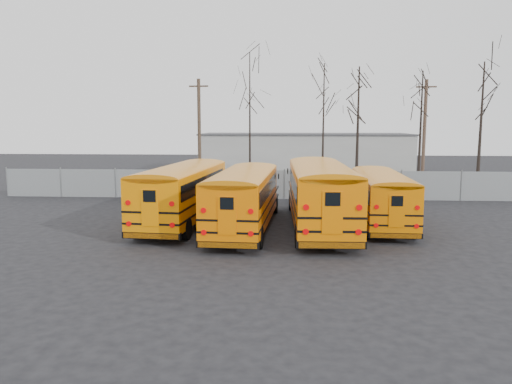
# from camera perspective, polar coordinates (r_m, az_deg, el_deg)

# --- Properties ---
(ground) EXTENTS (120.00, 120.00, 0.00)m
(ground) POSITION_cam_1_polar(r_m,az_deg,el_deg) (23.06, 2.99, -5.31)
(ground) COLOR black
(ground) RESTS_ON ground
(fence) EXTENTS (40.00, 0.04, 2.00)m
(fence) POSITION_cam_1_polar(r_m,az_deg,el_deg) (34.71, 3.28, 0.84)
(fence) COLOR gray
(fence) RESTS_ON ground
(distant_building) EXTENTS (22.00, 8.00, 4.00)m
(distant_building) POSITION_cam_1_polar(r_m,az_deg,el_deg) (54.57, 5.58, 4.45)
(distant_building) COLOR #AFAFAA
(distant_building) RESTS_ON ground
(bus_a) EXTENTS (3.49, 11.45, 3.16)m
(bus_a) POSITION_cam_1_polar(r_m,az_deg,el_deg) (26.35, -8.27, 0.38)
(bus_a) COLOR black
(bus_a) RESTS_ON ground
(bus_b) EXTENTS (3.09, 11.11, 3.08)m
(bus_b) POSITION_cam_1_polar(r_m,az_deg,el_deg) (24.41, -1.34, -0.25)
(bus_b) COLOR black
(bus_b) RESTS_ON ground
(bus_c) EXTENTS (3.10, 12.09, 3.36)m
(bus_c) POSITION_cam_1_polar(r_m,az_deg,el_deg) (24.89, 7.34, 0.23)
(bus_c) COLOR black
(bus_c) RESTS_ON ground
(bus_d) EXTENTS (2.60, 10.07, 2.80)m
(bus_d) POSITION_cam_1_polar(r_m,az_deg,el_deg) (26.62, 14.12, -0.17)
(bus_d) COLOR black
(bus_d) RESTS_ON ground
(utility_pole_left) EXTENTS (1.56, 0.27, 8.73)m
(utility_pole_left) POSITION_cam_1_polar(r_m,az_deg,el_deg) (40.56, -6.49, 6.76)
(utility_pole_left) COLOR #463527
(utility_pole_left) RESTS_ON ground
(utility_pole_right) EXTENTS (1.53, 0.29, 8.61)m
(utility_pole_right) POSITION_cam_1_polar(r_m,az_deg,el_deg) (41.65, 18.67, 6.34)
(utility_pole_right) COLOR brown
(utility_pole_right) RESTS_ON ground
(tree_0) EXTENTS (0.26, 0.26, 10.48)m
(tree_0) POSITION_cam_1_polar(r_m,az_deg,el_deg) (38.06, -0.71, 7.88)
(tree_0) COLOR black
(tree_0) RESTS_ON ground
(tree_1) EXTENTS (0.26, 0.26, 9.51)m
(tree_1) POSITION_cam_1_polar(r_m,az_deg,el_deg) (36.95, 7.69, 7.05)
(tree_1) COLOR black
(tree_1) RESTS_ON ground
(tree_2) EXTENTS (0.26, 0.26, 9.26)m
(tree_2) POSITION_cam_1_polar(r_m,az_deg,el_deg) (37.10, 11.54, 6.77)
(tree_2) COLOR black
(tree_2) RESTS_ON ground
(tree_3) EXTENTS (0.26, 0.26, 9.18)m
(tree_3) POSITION_cam_1_polar(r_m,az_deg,el_deg) (40.64, 18.27, 6.57)
(tree_3) COLOR black
(tree_3) RESTS_ON ground
(tree_4) EXTENTS (0.26, 0.26, 9.50)m
(tree_4) POSITION_cam_1_polar(r_m,az_deg,el_deg) (38.99, 24.27, 6.46)
(tree_4) COLOR black
(tree_4) RESTS_ON ground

